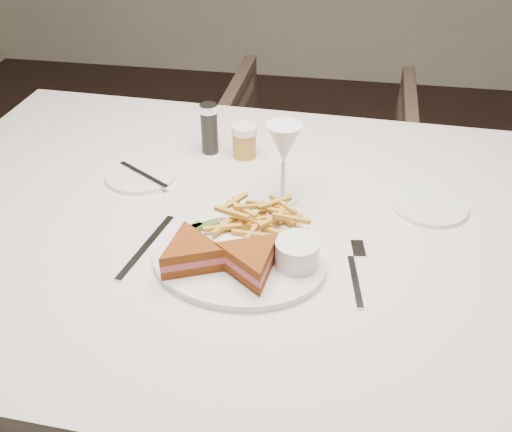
{
  "coord_description": "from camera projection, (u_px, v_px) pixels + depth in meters",
  "views": [
    {
      "loc": [
        -0.16,
        -1.01,
        1.44
      ],
      "look_at": [
        -0.3,
        -0.15,
        0.8
      ],
      "focal_mm": 40.0,
      "sensor_mm": 36.0,
      "label": 1
    }
  ],
  "objects": [
    {
      "name": "table_setting",
      "position": [
        251.0,
        218.0,
        1.1
      ],
      "size": [
        0.79,
        0.6,
        0.18
      ],
      "color": "white",
      "rests_on": "table"
    },
    {
      "name": "chair_far",
      "position": [
        316.0,
        158.0,
        2.16
      ],
      "size": [
        0.69,
        0.65,
        0.69
      ],
      "primitive_type": "imported",
      "rotation": [
        0.0,
        0.0,
        3.12
      ],
      "color": "#46352B",
      "rests_on": "ground"
    },
    {
      "name": "ground",
      "position": [
        367.0,
        422.0,
        1.63
      ],
      "size": [
        5.0,
        5.0,
        0.0
      ],
      "primitive_type": "plane",
      "color": "black",
      "rests_on": "ground"
    },
    {
      "name": "table",
      "position": [
        259.0,
        346.0,
        1.37
      ],
      "size": [
        1.59,
        1.09,
        0.75
      ],
      "primitive_type": "cube",
      "rotation": [
        0.0,
        0.0,
        -0.04
      ],
      "color": "silver",
      "rests_on": "ground"
    }
  ]
}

